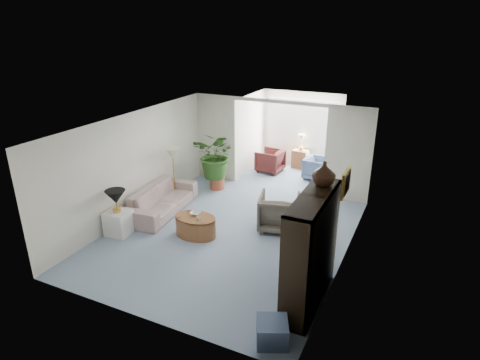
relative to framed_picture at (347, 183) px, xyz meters
The scene contains 26 objects.
floor 2.99m from the framed_picture, behind, with size 6.00×6.00×0.00m, color #8C9AB8.
sunroom_floor 5.16m from the framed_picture, 120.36° to the left, with size 2.60×2.60×0.00m, color #8C9AB8.
back_pier_left 5.37m from the framed_picture, 144.59° to the left, with size 1.20×0.12×2.50m, color beige.
back_pier_right 3.18m from the framed_picture, 100.24° to the left, with size 1.20×0.12×2.50m, color beige.
back_header 4.03m from the framed_picture, 128.43° to the left, with size 2.60×0.12×0.10m, color beige.
window_pane 5.83m from the framed_picture, 114.98° to the left, with size 2.20×0.02×1.50m, color white.
window_blinds 5.81m from the framed_picture, 115.11° to the left, with size 2.20×0.02×1.50m, color white.
framed_picture is the anchor object (origin of this frame).
sofa 4.71m from the framed_picture, behind, with size 2.25×0.88×0.66m, color beige.
end_table 4.97m from the framed_picture, 169.42° to the right, with size 0.49×0.49×0.54m, color white.
table_lamp 4.83m from the framed_picture, 169.42° to the right, with size 0.44×0.44×0.30m, color black.
floor_lamp 4.84m from the framed_picture, 164.64° to the left, with size 0.36×0.36×0.28m, color beige.
coffee_table 3.45m from the framed_picture, behind, with size 0.95×0.95×0.45m, color brown.
coffee_bowl 3.39m from the framed_picture, behind, with size 0.23×0.23×0.06m, color beige.
coffee_cup 3.21m from the framed_picture, behind, with size 0.10×0.10×0.09m, color silver.
wingback_chair 2.21m from the framed_picture, 150.77° to the left, with size 0.87×0.90×0.82m, color #5B5348.
side_table_dark 2.01m from the framed_picture, 126.45° to the left, with size 0.55×0.44×0.66m, color black.
entertainment_cabinet 1.54m from the framed_picture, 99.80° to the right, with size 0.46×1.73×1.93m, color black.
cabinet_urn 0.96m from the framed_picture, 105.47° to the right, with size 0.38×0.38×0.40m, color #321B10.
ottoman 2.96m from the framed_picture, 99.58° to the right, with size 0.45×0.45×0.36m, color slate.
plant_pot 4.88m from the framed_picture, 148.99° to the left, with size 0.40×0.40×0.32m, color #AC4B31.
house_plant 4.68m from the framed_picture, 148.99° to the left, with size 1.21×1.05×1.34m, color #2A521C.
sunroom_chair_blue 4.82m from the framed_picture, 110.78° to the left, with size 0.70×0.72×0.66m, color slate.
sunroom_chair_maroon 5.51m from the framed_picture, 125.99° to the left, with size 0.75×0.77×0.70m, color #56221D.
sunroom_table 5.78m from the framed_picture, 115.23° to the left, with size 0.48×0.37×0.59m, color brown.
shelf_clutter 1.59m from the framed_picture, 101.02° to the right, with size 0.30×1.17×1.06m.
Camera 1 is at (3.65, -7.11, 4.44)m, focal length 30.64 mm.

